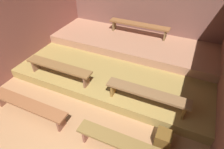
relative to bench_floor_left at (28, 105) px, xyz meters
name	(u,v)px	position (x,y,z in m)	size (l,w,h in m)	color
ground	(110,84)	(1.19, 1.83, -0.37)	(6.22, 6.11, 0.08)	#A2744D
wall_back	(143,6)	(1.19, 4.52, 1.05)	(6.22, 0.06, 2.75)	brown
wall_left	(24,21)	(-1.55, 1.83, 1.05)	(0.06, 6.11, 2.75)	brown
platform_lower	(122,64)	(1.19, 2.68, -0.20)	(5.42, 3.61, 0.25)	olive
platform_middle	(132,43)	(1.19, 3.59, 0.06)	(5.42, 1.80, 0.25)	#A67356
bench_floor_left	(28,105)	(0.00, 0.00, 0.00)	(1.99, 0.30, 0.39)	brown
bench_floor_right	(126,145)	(2.38, 0.00, 0.00)	(1.99, 0.30, 0.39)	brown
bench_lower_left	(59,68)	(-0.02, 1.21, 0.25)	(1.90, 0.30, 0.39)	brown
bench_lower_right	(147,94)	(2.40, 1.21, 0.25)	(1.90, 0.30, 0.39)	brown
bench_middle_center	(139,26)	(1.23, 4.07, 0.51)	(2.08, 0.30, 0.39)	brown
wooden_crate_floor	(163,138)	(2.98, 0.55, -0.17)	(0.32, 0.32, 0.32)	brown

